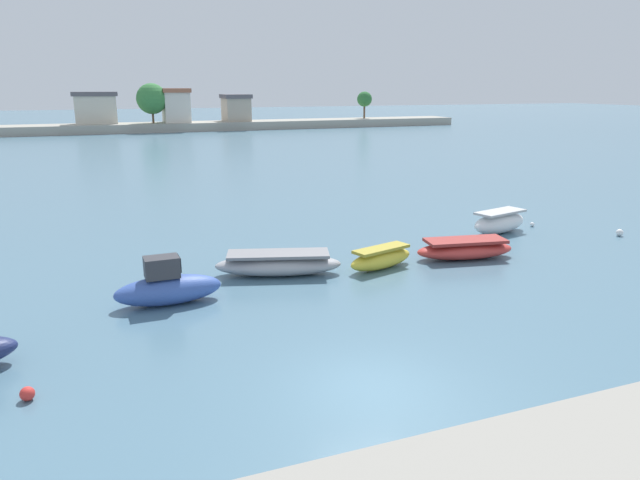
# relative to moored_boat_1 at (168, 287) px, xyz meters

# --- Properties ---
(ground_plane) EXTENTS (400.00, 400.00, 0.00)m
(ground_plane) POSITION_rel_moored_boat_1_xyz_m (4.09, -8.01, -0.63)
(ground_plane) COLOR slate
(moored_boat_1) EXTENTS (3.80, 1.42, 1.77)m
(moored_boat_1) POSITION_rel_moored_boat_1_xyz_m (0.00, 0.00, 0.00)
(moored_boat_1) COLOR #3856A8
(moored_boat_1) RESTS_ON ground
(moored_boat_2) EXTENTS (5.44, 3.05, 0.95)m
(moored_boat_2) POSITION_rel_moored_boat_1_xyz_m (4.66, 1.75, -0.17)
(moored_boat_2) COLOR #9E9EA3
(moored_boat_2) RESTS_ON ground
(moored_boat_3) EXTENTS (3.46, 1.89, 0.93)m
(moored_boat_3) POSITION_rel_moored_boat_1_xyz_m (9.00, 0.97, -0.18)
(moored_boat_3) COLOR yellow
(moored_boat_3) RESTS_ON ground
(moored_boat_4) EXTENTS (4.72, 2.31, 0.90)m
(moored_boat_4) POSITION_rel_moored_boat_1_xyz_m (13.22, 0.94, -0.20)
(moored_boat_4) COLOR #C63833
(moored_boat_4) RESTS_ON ground
(moored_boat_5) EXTENTS (3.87, 2.21, 1.19)m
(moored_boat_5) POSITION_rel_moored_boat_1_xyz_m (17.71, 4.29, -0.05)
(moored_boat_5) COLOR white
(moored_boat_5) RESTS_ON ground
(mooring_buoy_1) EXTENTS (0.24, 0.24, 0.24)m
(mooring_buoy_1) POSITION_rel_moored_boat_1_xyz_m (20.35, 4.78, -0.50)
(mooring_buoy_1) COLOR white
(mooring_buoy_1) RESTS_ON ground
(mooring_buoy_2) EXTENTS (0.36, 0.36, 0.36)m
(mooring_buoy_2) POSITION_rel_moored_boat_1_xyz_m (23.13, 1.44, -0.44)
(mooring_buoy_2) COLOR white
(mooring_buoy_2) RESTS_ON ground
(mooring_buoy_3) EXTENTS (0.36, 0.36, 0.36)m
(mooring_buoy_3) POSITION_rel_moored_boat_1_xyz_m (-4.13, -5.53, -0.45)
(mooring_buoy_3) COLOR red
(mooring_buoy_3) RESTS_ON ground
(distant_shoreline) EXTENTS (122.88, 7.24, 8.03)m
(distant_shoreline) POSITION_rel_moored_boat_1_xyz_m (2.97, 84.44, 1.46)
(distant_shoreline) COLOR #9E998C
(distant_shoreline) RESTS_ON ground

